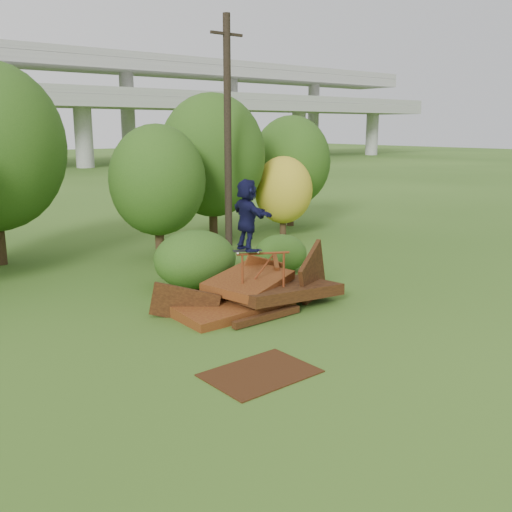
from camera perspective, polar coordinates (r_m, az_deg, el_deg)
ground at (r=14.67m, az=7.38°, el=-7.04°), size 240.00×240.00×0.00m
scrap_pile at (r=16.00m, az=0.08°, el=-3.70°), size 5.59×2.83×2.11m
grind_rail at (r=15.58m, az=0.73°, el=-1.62°), size 1.34×0.70×1.63m
skateboard at (r=15.35m, az=-0.87°, el=0.54°), size 0.79×0.53×0.08m
skater at (r=15.17m, az=-0.88°, el=4.13°), size 0.82×1.84×1.91m
flat_plate at (r=11.93m, az=0.43°, el=-11.64°), size 2.22×1.61×0.03m
tree_2 at (r=21.77m, az=-9.83°, el=7.46°), size 3.61×3.61×5.08m
tree_3 at (r=25.09m, az=-4.40°, el=9.98°), size 4.61×4.61×6.40m
tree_4 at (r=26.19m, az=2.75°, el=6.60°), size 2.66×2.66×3.67m
tree_5 at (r=29.01m, az=3.53°, el=9.41°), size 3.94×3.94×5.53m
shrub_left at (r=17.91m, az=-6.11°, el=-0.32°), size 2.63×2.43×1.82m
shrub_right at (r=19.76m, az=2.48°, el=0.25°), size 1.87×1.72×1.33m
utility_pole at (r=22.08m, az=-2.84°, el=11.77°), size 1.40×0.28×8.98m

